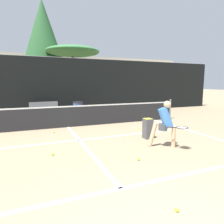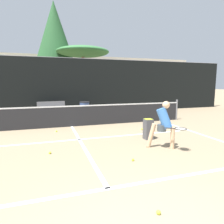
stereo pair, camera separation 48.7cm
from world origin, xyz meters
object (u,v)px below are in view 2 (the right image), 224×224
courtside_bench (52,108)px  parked_car (86,99)px  player_practicing (164,123)px  ball_hopper (148,129)px  trash_bin (85,108)px

courtside_bench → parked_car: 4.92m
courtside_bench → player_practicing: bearing=-73.9°
ball_hopper → courtside_bench: (-3.06, 6.14, 0.10)m
trash_bin → parked_car: 4.21m
courtside_bench → trash_bin: size_ratio=2.02×
trash_bin → parked_car: size_ratio=0.20×
player_practicing → courtside_bench: (-3.02, 7.16, -0.31)m
courtside_bench → parked_car: parked_car is taller
trash_bin → parked_car: bearing=78.1°
parked_car → courtside_bench: bearing=-124.8°
player_practicing → trash_bin: (-1.08, 7.09, -0.37)m
courtside_bench → parked_car: (2.80, 4.04, 0.17)m
trash_bin → parked_car: parked_car is taller
player_practicing → parked_car: 11.20m
courtside_bench → parked_car: bearing=48.5°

